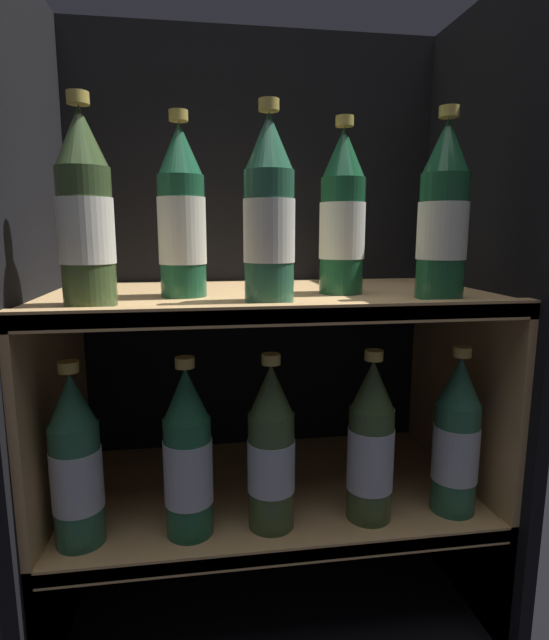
% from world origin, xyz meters
% --- Properties ---
extents(fridge_back_wall, '(0.69, 0.02, 0.95)m').
position_xyz_m(fridge_back_wall, '(0.00, 0.36, 0.48)').
color(fridge_back_wall, black).
rests_on(fridge_back_wall, ground_plane).
extents(fridge_side_left, '(0.02, 0.39, 0.95)m').
position_xyz_m(fridge_side_left, '(-0.34, 0.17, 0.48)').
color(fridge_side_left, black).
rests_on(fridge_side_left, ground_plane).
extents(fridge_side_right, '(0.02, 0.39, 0.95)m').
position_xyz_m(fridge_side_right, '(0.34, 0.17, 0.48)').
color(fridge_side_right, black).
rests_on(fridge_side_right, ground_plane).
extents(shelf_lower, '(0.65, 0.35, 0.20)m').
position_xyz_m(shelf_lower, '(0.00, 0.16, 0.16)').
color(shelf_lower, tan).
rests_on(shelf_lower, ground_plane).
extents(shelf_upper, '(0.65, 0.35, 0.52)m').
position_xyz_m(shelf_upper, '(0.00, 0.17, 0.38)').
color(shelf_upper, tan).
rests_on(shelf_upper, ground_plane).
extents(bottle_upper_front_0, '(0.07, 0.07, 0.25)m').
position_xyz_m(bottle_upper_front_0, '(-0.24, 0.06, 0.62)').
color(bottle_upper_front_0, '#384C28').
rests_on(bottle_upper_front_0, shelf_upper).
extents(bottle_upper_front_1, '(0.07, 0.07, 0.25)m').
position_xyz_m(bottle_upper_front_1, '(-0.02, 0.06, 0.62)').
color(bottle_upper_front_1, '#285B42').
rests_on(bottle_upper_front_1, shelf_upper).
extents(bottle_upper_front_2, '(0.07, 0.07, 0.25)m').
position_xyz_m(bottle_upper_front_2, '(0.22, 0.06, 0.62)').
color(bottle_upper_front_2, '#194C2D').
rests_on(bottle_upper_front_2, shelf_upper).
extents(bottle_upper_back_0, '(0.07, 0.07, 0.25)m').
position_xyz_m(bottle_upper_back_0, '(-0.13, 0.14, 0.62)').
color(bottle_upper_back_0, '#1E5638').
rests_on(bottle_upper_back_0, shelf_upper).
extents(bottle_upper_back_1, '(0.07, 0.07, 0.25)m').
position_xyz_m(bottle_upper_back_1, '(0.10, 0.14, 0.62)').
color(bottle_upper_back_1, '#194C2D').
rests_on(bottle_upper_back_1, shelf_upper).
extents(bottle_lower_front_0, '(0.07, 0.07, 0.25)m').
position_xyz_m(bottle_lower_front_0, '(-0.27, 0.06, 0.30)').
color(bottle_lower_front_0, '#285B42').
rests_on(bottle_lower_front_0, shelf_lower).
extents(bottle_lower_front_1, '(0.07, 0.07, 0.25)m').
position_xyz_m(bottle_lower_front_1, '(-0.13, 0.06, 0.30)').
color(bottle_lower_front_1, '#1E5638').
rests_on(bottle_lower_front_1, shelf_lower).
extents(bottle_lower_front_2, '(0.07, 0.07, 0.25)m').
position_xyz_m(bottle_lower_front_2, '(-0.01, 0.06, 0.30)').
color(bottle_lower_front_2, '#384C28').
rests_on(bottle_lower_front_2, shelf_lower).
extents(bottle_lower_front_3, '(0.07, 0.07, 0.25)m').
position_xyz_m(bottle_lower_front_3, '(0.13, 0.06, 0.30)').
color(bottle_lower_front_3, '#384C28').
rests_on(bottle_lower_front_3, shelf_lower).
extents(bottle_lower_front_4, '(0.07, 0.07, 0.25)m').
position_xyz_m(bottle_lower_front_4, '(0.26, 0.06, 0.30)').
color(bottle_lower_front_4, '#285B42').
rests_on(bottle_lower_front_4, shelf_lower).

